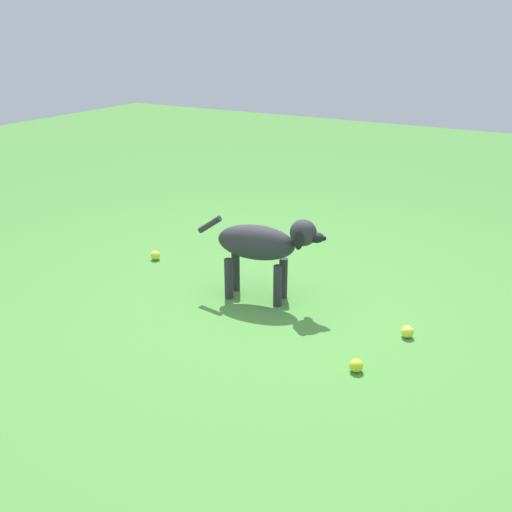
# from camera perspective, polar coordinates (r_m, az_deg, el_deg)

# --- Properties ---
(ground) EXTENTS (14.00, 14.00, 0.00)m
(ground) POSITION_cam_1_polar(r_m,az_deg,el_deg) (3.20, 1.29, -6.38)
(ground) COLOR #478438
(dog) EXTENTS (0.78, 0.27, 0.53)m
(dog) POSITION_cam_1_polar(r_m,az_deg,el_deg) (3.29, 0.76, 1.15)
(dog) COLOR #2D2D33
(dog) RESTS_ON ground
(tennis_ball_0) EXTENTS (0.07, 0.07, 0.07)m
(tennis_ball_0) POSITION_cam_1_polar(r_m,az_deg,el_deg) (3.12, 15.06, -7.40)
(tennis_ball_0) COLOR #D8DB3F
(tennis_ball_0) RESTS_ON ground
(tennis_ball_1) EXTENTS (0.07, 0.07, 0.07)m
(tennis_ball_1) POSITION_cam_1_polar(r_m,az_deg,el_deg) (2.78, 10.11, -10.83)
(tennis_ball_1) COLOR #C0D329
(tennis_ball_1) RESTS_ON ground
(tennis_ball_2) EXTENTS (0.07, 0.07, 0.07)m
(tennis_ball_2) POSITION_cam_1_polar(r_m,az_deg,el_deg) (4.04, -10.14, 0.07)
(tennis_ball_2) COLOR #D0DF38
(tennis_ball_2) RESTS_ON ground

